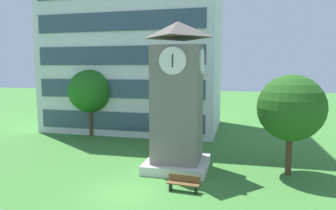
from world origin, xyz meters
The scene contains 6 objects.
ground_plane centered at (0.00, 0.00, 0.00)m, with size 160.00×160.00×0.00m, color #3D7A33.
office_building centered at (-5.73, 18.33, 12.80)m, with size 18.46×11.46×25.60m.
clock_tower centered at (1.78, 4.68, 4.32)m, with size 4.09×4.09×9.72m.
park_bench centered at (2.86, 0.98, 0.46)m, with size 1.84×0.64×0.88m.
tree_near_tower centered at (8.87, 5.07, 4.28)m, with size 4.13×4.13×6.36m.
tree_streetside centered at (-8.70, 12.54, 4.52)m, with size 4.25×4.25×6.66m.
Camera 1 is at (5.63, -14.53, 6.63)m, focal length 31.91 mm.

